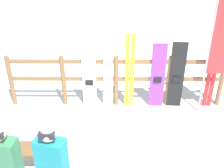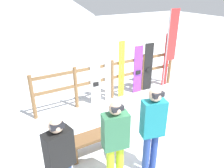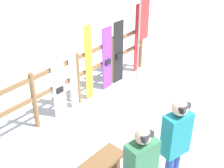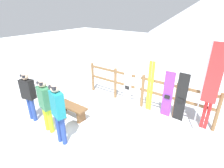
{
  "view_description": "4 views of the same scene",
  "coord_description": "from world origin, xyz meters",
  "px_view_note": "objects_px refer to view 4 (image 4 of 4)",
  "views": [
    {
      "loc": [
        -0.04,
        -3.66,
        4.11
      ],
      "look_at": [
        -0.08,
        1.26,
        1.05
      ],
      "focal_mm": 50.0,
      "sensor_mm": 36.0,
      "label": 1
    },
    {
      "loc": [
        -2.95,
        -3.05,
        3.14
      ],
      "look_at": [
        -0.49,
        1.26,
        0.9
      ],
      "focal_mm": 35.0,
      "sensor_mm": 36.0,
      "label": 2
    },
    {
      "loc": [
        -3.92,
        -2.23,
        3.87
      ],
      "look_at": [
        -0.07,
        1.08,
        0.89
      ],
      "focal_mm": 50.0,
      "sensor_mm": 36.0,
      "label": 3
    },
    {
      "loc": [
        2.3,
        -2.9,
        3.26
      ],
      "look_at": [
        -0.64,
        1.19,
        1.03
      ],
      "focal_mm": 28.0,
      "sensor_mm": 36.0,
      "label": 4
    }
  ],
  "objects_px": {
    "person_plaid_green": "(45,103)",
    "snowboard_purple": "(168,95)",
    "person_teal": "(58,110)",
    "snowboard_black_stripe": "(181,98)",
    "ski_pair_yellow": "(150,87)",
    "snowboard_white": "(127,86)",
    "ski_pair_red": "(209,101)",
    "person_black": "(28,94)",
    "bench": "(71,108)",
    "rental_flag": "(210,80)",
    "ski_pair_white": "(138,84)"
  },
  "relations": [
    {
      "from": "bench",
      "to": "snowboard_black_stripe",
      "type": "distance_m",
      "value": 3.4
    },
    {
      "from": "person_teal",
      "to": "snowboard_black_stripe",
      "type": "distance_m",
      "value": 3.52
    },
    {
      "from": "bench",
      "to": "snowboard_black_stripe",
      "type": "bearing_deg",
      "value": 33.22
    },
    {
      "from": "ski_pair_yellow",
      "to": "ski_pair_red",
      "type": "xyz_separation_m",
      "value": [
        1.74,
        0.0,
        0.02
      ]
    },
    {
      "from": "bench",
      "to": "ski_pair_white",
      "type": "distance_m",
      "value": 2.35
    },
    {
      "from": "person_plaid_green",
      "to": "bench",
      "type": "bearing_deg",
      "value": 90.94
    },
    {
      "from": "bench",
      "to": "person_teal",
      "type": "distance_m",
      "value": 1.35
    },
    {
      "from": "ski_pair_yellow",
      "to": "person_teal",
      "type": "bearing_deg",
      "value": -112.13
    },
    {
      "from": "bench",
      "to": "snowboard_white",
      "type": "xyz_separation_m",
      "value": [
        0.96,
        1.84,
        0.36
      ]
    },
    {
      "from": "ski_pair_yellow",
      "to": "snowboard_purple",
      "type": "bearing_deg",
      "value": -0.32
    },
    {
      "from": "bench",
      "to": "person_black",
      "type": "xyz_separation_m",
      "value": [
        -0.88,
        -0.8,
        0.59
      ]
    },
    {
      "from": "bench",
      "to": "person_black",
      "type": "bearing_deg",
      "value": -137.48
    },
    {
      "from": "snowboard_purple",
      "to": "rental_flag",
      "type": "xyz_separation_m",
      "value": [
        1.04,
        -0.2,
        0.81
      ]
    },
    {
      "from": "person_teal",
      "to": "snowboard_white",
      "type": "relative_size",
      "value": 1.24
    },
    {
      "from": "person_plaid_green",
      "to": "ski_pair_white",
      "type": "distance_m",
      "value": 3.01
    },
    {
      "from": "rental_flag",
      "to": "ski_pair_yellow",
      "type": "bearing_deg",
      "value": 172.96
    },
    {
      "from": "ski_pair_white",
      "to": "ski_pair_red",
      "type": "height_order",
      "value": "ski_pair_red"
    },
    {
      "from": "person_black",
      "to": "snowboard_black_stripe",
      "type": "distance_m",
      "value": 4.55
    },
    {
      "from": "person_plaid_green",
      "to": "snowboard_purple",
      "type": "xyz_separation_m",
      "value": [
        2.4,
        2.69,
        -0.16
      ]
    },
    {
      "from": "person_teal",
      "to": "ski_pair_yellow",
      "type": "xyz_separation_m",
      "value": [
        1.14,
        2.79,
        -0.13
      ]
    },
    {
      "from": "rental_flag",
      "to": "ski_pair_white",
      "type": "bearing_deg",
      "value": 174.49
    },
    {
      "from": "person_teal",
      "to": "snowboard_white",
      "type": "xyz_separation_m",
      "value": [
        0.28,
        2.79,
        -0.32
      ]
    },
    {
      "from": "bench",
      "to": "ski_pair_red",
      "type": "bearing_deg",
      "value": 27.45
    },
    {
      "from": "snowboard_white",
      "to": "ski_pair_red",
      "type": "distance_m",
      "value": 2.61
    },
    {
      "from": "person_plaid_green",
      "to": "rental_flag",
      "type": "bearing_deg",
      "value": 35.85
    },
    {
      "from": "snowboard_white",
      "to": "rental_flag",
      "type": "height_order",
      "value": "rental_flag"
    },
    {
      "from": "snowboard_purple",
      "to": "ski_pair_red",
      "type": "distance_m",
      "value": 1.15
    },
    {
      "from": "snowboard_white",
      "to": "rental_flag",
      "type": "bearing_deg",
      "value": -4.56
    },
    {
      "from": "person_teal",
      "to": "snowboard_black_stripe",
      "type": "height_order",
      "value": "person_teal"
    },
    {
      "from": "bench",
      "to": "rental_flag",
      "type": "height_order",
      "value": "rental_flag"
    },
    {
      "from": "snowboard_black_stripe",
      "to": "person_plaid_green",
      "type": "bearing_deg",
      "value": -136.19
    },
    {
      "from": "ski_pair_yellow",
      "to": "snowboard_purple",
      "type": "distance_m",
      "value": 0.61
    },
    {
      "from": "snowboard_black_stripe",
      "to": "rental_flag",
      "type": "relative_size",
      "value": 0.61
    },
    {
      "from": "person_teal",
      "to": "ski_pair_white",
      "type": "bearing_deg",
      "value": 76.37
    },
    {
      "from": "snowboard_white",
      "to": "snowboard_black_stripe",
      "type": "distance_m",
      "value": 1.86
    },
    {
      "from": "snowboard_purple",
      "to": "ski_pair_red",
      "type": "bearing_deg",
      "value": 0.17
    },
    {
      "from": "person_black",
      "to": "ski_pair_red",
      "type": "height_order",
      "value": "ski_pair_red"
    },
    {
      "from": "person_black",
      "to": "ski_pair_white",
      "type": "distance_m",
      "value": 3.47
    },
    {
      "from": "person_plaid_green",
      "to": "ski_pair_white",
      "type": "relative_size",
      "value": 0.94
    },
    {
      "from": "person_teal",
      "to": "ski_pair_white",
      "type": "xyz_separation_m",
      "value": [
        0.68,
        2.79,
        -0.15
      ]
    },
    {
      "from": "person_teal",
      "to": "snowboard_black_stripe",
      "type": "relative_size",
      "value": 1.09
    },
    {
      "from": "person_plaid_green",
      "to": "snowboard_purple",
      "type": "relative_size",
      "value": 1.04
    },
    {
      "from": "person_teal",
      "to": "bench",
      "type": "bearing_deg",
      "value": 125.75
    },
    {
      "from": "person_black",
      "to": "person_plaid_green",
      "type": "bearing_deg",
      "value": -2.69
    },
    {
      "from": "snowboard_white",
      "to": "rental_flag",
      "type": "xyz_separation_m",
      "value": [
        2.5,
        -0.2,
        0.89
      ]
    },
    {
      "from": "person_black",
      "to": "ski_pair_white",
      "type": "xyz_separation_m",
      "value": [
        2.23,
        2.65,
        -0.06
      ]
    },
    {
      "from": "person_plaid_green",
      "to": "person_teal",
      "type": "relative_size",
      "value": 0.94
    },
    {
      "from": "rental_flag",
      "to": "ski_pair_red",
      "type": "bearing_deg",
      "value": 64.22
    },
    {
      "from": "ski_pair_yellow",
      "to": "ski_pair_red",
      "type": "relative_size",
      "value": 0.97
    },
    {
      "from": "ski_pair_yellow",
      "to": "rental_flag",
      "type": "bearing_deg",
      "value": -7.04
    }
  ]
}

